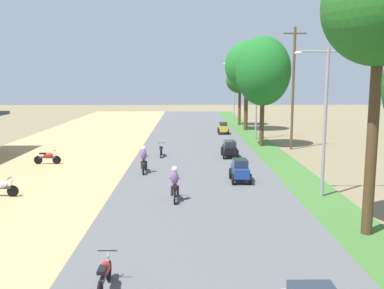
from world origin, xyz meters
name	(u,v)px	position (x,y,z in m)	size (l,w,h in m)	color
parked_motorbike_fourth	(0,187)	(-9.77, 15.06, 0.55)	(1.80, 0.54, 0.94)	black
parked_motorbike_fifth	(48,157)	(-10.05, 23.10, 0.55)	(1.80, 0.54, 0.94)	black
median_tree_second	(381,9)	(5.85, 9.87, 8.07)	(3.99, 3.99, 10.11)	#4C351E
median_tree_third	(263,71)	(5.58, 30.80, 6.31)	(4.58, 4.58, 9.13)	#4C351E
median_tree_fourth	(247,66)	(5.80, 42.23, 7.09)	(4.77, 4.77, 9.75)	#4C351E
median_tree_fifth	(240,81)	(5.75, 47.62, 5.45)	(3.38, 3.38, 6.97)	#4C351E
streetlamp_near	(326,112)	(5.80, 14.99, 4.16)	(3.16, 0.20, 7.05)	gray
streetlamp_mid	(257,89)	(5.80, 35.18, 4.75)	(3.16, 0.20, 8.18)	gray
streetlamp_far	(234,87)	(5.80, 54.25, 4.60)	(3.16, 0.20, 7.89)	gray
utility_pole_near	(293,87)	(7.77, 29.34, 5.06)	(1.80, 0.20, 9.74)	brown
car_hatchback_blue	(240,170)	(2.18, 17.97, 0.75)	(1.04, 2.00, 1.23)	navy
car_sedan_black	(230,148)	(2.35, 25.51, 0.74)	(1.10, 2.26, 1.19)	black
car_hatchback_yellow	(223,127)	(3.00, 38.84, 0.75)	(1.04, 2.00, 1.23)	gold
motorbike_ahead_second	(105,273)	(-2.97, 5.65, 0.57)	(0.54, 1.80, 0.94)	black
motorbike_ahead_third	(175,184)	(-1.32, 14.23, 0.86)	(0.54, 1.80, 1.66)	black
motorbike_ahead_fourth	(144,160)	(-3.35, 20.27, 0.86)	(0.54, 1.80, 1.66)	black
motorbike_ahead_fifth	(161,150)	(-2.64, 25.86, 0.57)	(0.54, 1.80, 0.94)	black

